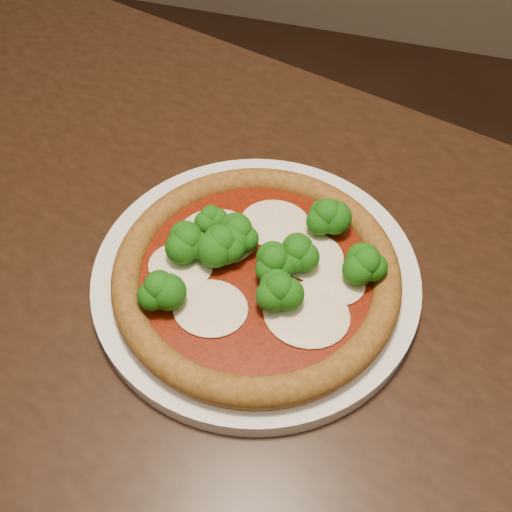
# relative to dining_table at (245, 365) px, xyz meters

# --- Properties ---
(dining_table) EXTENTS (1.48, 1.10, 0.75)m
(dining_table) POSITION_rel_dining_table_xyz_m (0.00, 0.00, 0.00)
(dining_table) COLOR black
(dining_table) RESTS_ON floor
(plate) EXTENTS (0.32, 0.32, 0.02)m
(plate) POSITION_rel_dining_table_xyz_m (-0.00, 0.04, 0.10)
(plate) COLOR white
(plate) RESTS_ON dining_table
(pizza) EXTENTS (0.27, 0.27, 0.06)m
(pizza) POSITION_rel_dining_table_xyz_m (0.00, 0.03, 0.13)
(pizza) COLOR #8E5C22
(pizza) RESTS_ON plate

